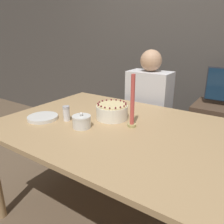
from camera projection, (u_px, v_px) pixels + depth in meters
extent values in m
plane|color=brown|center=(118.00, 216.00, 1.69)|extent=(12.00, 12.00, 0.00)
cube|color=#4C4742|center=(188.00, 37.00, 2.36)|extent=(8.00, 0.05, 2.60)
cube|color=tan|center=(119.00, 128.00, 1.44)|extent=(1.61, 1.11, 0.03)
cylinder|color=tan|center=(84.00, 130.00, 2.35)|extent=(0.07, 0.07, 0.72)
cylinder|color=white|center=(112.00, 112.00, 1.56)|extent=(0.22, 0.22, 0.10)
cylinder|color=beige|center=(112.00, 105.00, 1.54)|extent=(0.22, 0.22, 0.01)
sphere|color=maroon|center=(124.00, 106.00, 1.48)|extent=(0.01, 0.01, 0.01)
sphere|color=maroon|center=(126.00, 105.00, 1.51)|extent=(0.01, 0.01, 0.01)
sphere|color=maroon|center=(126.00, 103.00, 1.55)|extent=(0.01, 0.01, 0.01)
sphere|color=maroon|center=(124.00, 102.00, 1.58)|extent=(0.01, 0.01, 0.01)
sphere|color=maroon|center=(120.00, 101.00, 1.61)|extent=(0.01, 0.01, 0.01)
sphere|color=maroon|center=(116.00, 100.00, 1.62)|extent=(0.01, 0.01, 0.01)
sphere|color=maroon|center=(111.00, 100.00, 1.63)|extent=(0.01, 0.01, 0.01)
sphere|color=maroon|center=(107.00, 100.00, 1.62)|extent=(0.01, 0.01, 0.01)
sphere|color=maroon|center=(102.00, 101.00, 1.60)|extent=(0.01, 0.01, 0.01)
sphere|color=maroon|center=(99.00, 102.00, 1.57)|extent=(0.01, 0.01, 0.01)
sphere|color=maroon|center=(98.00, 103.00, 1.54)|extent=(0.01, 0.01, 0.01)
sphere|color=maroon|center=(98.00, 105.00, 1.50)|extent=(0.01, 0.01, 0.01)
sphere|color=maroon|center=(101.00, 106.00, 1.47)|extent=(0.01, 0.01, 0.01)
sphere|color=maroon|center=(105.00, 107.00, 1.45)|extent=(0.01, 0.01, 0.01)
sphere|color=maroon|center=(110.00, 108.00, 1.44)|extent=(0.01, 0.01, 0.01)
sphere|color=maroon|center=(116.00, 108.00, 1.44)|extent=(0.01, 0.01, 0.01)
sphere|color=maroon|center=(120.00, 107.00, 1.46)|extent=(0.01, 0.01, 0.01)
cylinder|color=silver|center=(82.00, 122.00, 1.41)|extent=(0.12, 0.12, 0.07)
cylinder|color=silver|center=(81.00, 117.00, 1.39)|extent=(0.12, 0.12, 0.01)
sphere|color=silver|center=(81.00, 114.00, 1.39)|extent=(0.02, 0.02, 0.02)
cylinder|color=white|center=(67.00, 115.00, 1.52)|extent=(0.05, 0.05, 0.09)
cylinder|color=silver|center=(66.00, 107.00, 1.50)|extent=(0.05, 0.05, 0.02)
cylinder|color=silver|center=(43.00, 119.00, 1.56)|extent=(0.21, 0.21, 0.01)
cylinder|color=silver|center=(43.00, 118.00, 1.55)|extent=(0.21, 0.21, 0.01)
cylinder|color=silver|center=(43.00, 116.00, 1.55)|extent=(0.21, 0.21, 0.01)
cylinder|color=tan|center=(132.00, 125.00, 1.43)|extent=(0.06, 0.06, 0.02)
cylinder|color=#CC4C47|center=(133.00, 100.00, 1.37)|extent=(0.03, 0.03, 0.33)
cube|color=#473D33|center=(146.00, 146.00, 2.28)|extent=(0.34, 0.34, 0.45)
cube|color=silver|center=(149.00, 100.00, 2.11)|extent=(0.40, 0.24, 0.55)
sphere|color=tan|center=(151.00, 61.00, 1.99)|extent=(0.20, 0.20, 0.20)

